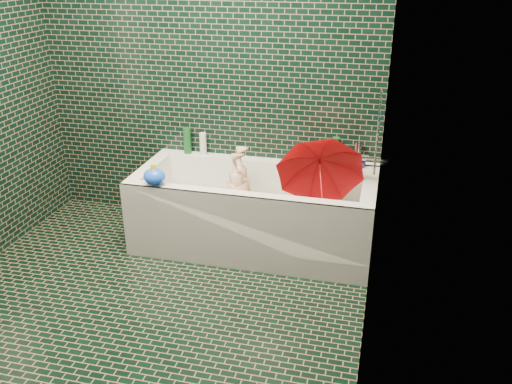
% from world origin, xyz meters
% --- Properties ---
extents(floor, '(2.80, 2.80, 0.00)m').
position_xyz_m(floor, '(0.00, 0.00, 0.00)').
color(floor, black).
rests_on(floor, ground).
extents(wall_back, '(2.80, 0.00, 2.80)m').
position_xyz_m(wall_back, '(0.00, 1.40, 1.25)').
color(wall_back, black).
rests_on(wall_back, floor).
extents(wall_right, '(0.00, 2.80, 2.80)m').
position_xyz_m(wall_right, '(1.30, 0.00, 1.25)').
color(wall_right, black).
rests_on(wall_right, floor).
extents(bathtub, '(1.70, 0.75, 0.55)m').
position_xyz_m(bathtub, '(0.45, 1.01, 0.21)').
color(bathtub, white).
rests_on(bathtub, floor).
extents(bath_mat, '(1.35, 0.47, 0.01)m').
position_xyz_m(bath_mat, '(0.45, 1.02, 0.16)').
color(bath_mat, green).
rests_on(bath_mat, bathtub).
extents(water, '(1.48, 0.53, 0.00)m').
position_xyz_m(water, '(0.45, 1.02, 0.30)').
color(water, silver).
rests_on(water, bathtub).
extents(faucet, '(0.18, 0.19, 0.55)m').
position_xyz_m(faucet, '(1.26, 1.02, 0.77)').
color(faucet, silver).
rests_on(faucet, wall_right).
extents(child, '(0.84, 0.31, 0.24)m').
position_xyz_m(child, '(0.36, 1.03, 0.31)').
color(child, tan).
rests_on(child, bathtub).
extents(umbrella, '(0.74, 0.81, 0.78)m').
position_xyz_m(umbrella, '(0.93, 0.96, 0.57)').
color(umbrella, red).
rests_on(umbrella, bathtub).
extents(soap_bottle_a, '(0.12, 0.12, 0.23)m').
position_xyz_m(soap_bottle_a, '(1.15, 1.31, 0.55)').
color(soap_bottle_a, white).
rests_on(soap_bottle_a, bathtub).
extents(soap_bottle_b, '(0.10, 0.10, 0.17)m').
position_xyz_m(soap_bottle_b, '(1.14, 1.34, 0.55)').
color(soap_bottle_b, '#59207A').
rests_on(soap_bottle_b, bathtub).
extents(soap_bottle_c, '(0.14, 0.14, 0.17)m').
position_xyz_m(soap_bottle_c, '(1.11, 1.36, 0.55)').
color(soap_bottle_c, '#164D21').
rests_on(soap_bottle_c, bathtub).
extents(bottle_right_tall, '(0.07, 0.07, 0.22)m').
position_xyz_m(bottle_right_tall, '(0.98, 1.35, 0.66)').
color(bottle_right_tall, '#164D21').
rests_on(bottle_right_tall, bathtub).
extents(bottle_right_pump, '(0.06, 0.06, 0.20)m').
position_xyz_m(bottle_right_pump, '(1.14, 1.34, 0.65)').
color(bottle_right_pump, silver).
rests_on(bottle_right_pump, bathtub).
extents(bottle_left_tall, '(0.08, 0.08, 0.20)m').
position_xyz_m(bottle_left_tall, '(-0.17, 1.35, 0.65)').
color(bottle_left_tall, '#164D21').
rests_on(bottle_left_tall, bathtub).
extents(bottle_left_short, '(0.06, 0.06, 0.18)m').
position_xyz_m(bottle_left_short, '(-0.04, 1.34, 0.64)').
color(bottle_left_short, white).
rests_on(bottle_left_short, bathtub).
extents(rubber_duck, '(0.13, 0.09, 0.10)m').
position_xyz_m(rubber_duck, '(0.95, 1.36, 0.60)').
color(rubber_duck, yellow).
rests_on(rubber_duck, bathtub).
extents(bath_toy, '(0.17, 0.14, 0.15)m').
position_xyz_m(bath_toy, '(-0.16, 0.69, 0.61)').
color(bath_toy, blue).
rests_on(bath_toy, bathtub).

